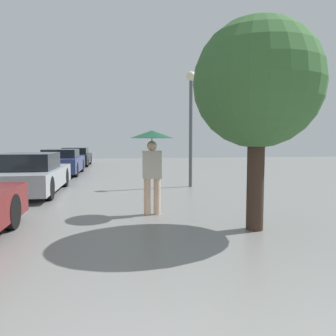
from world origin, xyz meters
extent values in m
cylinder|color=beige|center=(0.05, 5.88, 0.40)|extent=(0.15, 0.15, 0.80)
cylinder|color=beige|center=(0.27, 5.88, 0.40)|extent=(0.15, 0.15, 0.80)
cube|color=beige|center=(0.16, 5.88, 1.10)|extent=(0.40, 0.23, 0.60)
sphere|color=beige|center=(0.16, 5.88, 1.51)|extent=(0.22, 0.22, 0.22)
cylinder|color=#515456|center=(0.16, 5.88, 1.36)|extent=(0.02, 0.02, 0.64)
cone|color=#14472D|center=(0.16, 5.88, 1.76)|extent=(0.95, 0.95, 0.17)
cylinder|color=black|center=(-2.52, 5.07, 0.32)|extent=(0.18, 0.65, 0.65)
cube|color=#9EA3A8|center=(-3.23, 9.43, 0.47)|extent=(1.76, 4.42, 0.58)
cube|color=black|center=(-3.23, 9.21, 1.00)|extent=(1.50, 1.99, 0.49)
cylinder|color=black|center=(-4.02, 10.80, 0.33)|extent=(0.18, 0.66, 0.66)
cylinder|color=black|center=(-2.43, 10.80, 0.33)|extent=(0.18, 0.66, 0.66)
cylinder|color=black|center=(-2.43, 8.06, 0.33)|extent=(0.18, 0.66, 0.66)
cube|color=navy|center=(-3.22, 15.21, 0.51)|extent=(1.74, 4.18, 0.65)
cube|color=black|center=(-3.22, 15.01, 1.03)|extent=(1.48, 1.88, 0.39)
cylinder|color=black|center=(-4.00, 16.51, 0.33)|extent=(0.18, 0.67, 0.67)
cylinder|color=black|center=(-2.44, 16.51, 0.33)|extent=(0.18, 0.67, 0.67)
cylinder|color=black|center=(-4.00, 13.92, 0.33)|extent=(0.18, 0.67, 0.67)
cylinder|color=black|center=(-2.44, 13.92, 0.33)|extent=(0.18, 0.67, 0.67)
cube|color=black|center=(-3.25, 20.99, 0.48)|extent=(1.75, 4.04, 0.60)
cube|color=black|center=(-3.25, 20.79, 0.98)|extent=(1.48, 1.82, 0.41)
cylinder|color=black|center=(-4.03, 22.24, 0.32)|extent=(0.18, 0.65, 0.65)
cylinder|color=black|center=(-2.46, 22.24, 0.32)|extent=(0.18, 0.65, 0.65)
cylinder|color=black|center=(-4.03, 19.74, 0.32)|extent=(0.18, 0.65, 0.65)
cylinder|color=black|center=(-2.46, 19.74, 0.32)|extent=(0.18, 0.65, 0.65)
cylinder|color=#38281E|center=(1.87, 4.36, 1.00)|extent=(0.31, 0.31, 2.00)
sphere|color=#386633|center=(1.87, 4.36, 2.63)|extent=(2.28, 2.28, 2.28)
cylinder|color=#515456|center=(1.98, 10.09, 1.88)|extent=(0.12, 0.12, 3.75)
sphere|color=beige|center=(1.98, 10.09, 3.85)|extent=(0.34, 0.34, 0.34)
camera|label=1|loc=(-0.60, -1.19, 1.61)|focal=35.00mm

